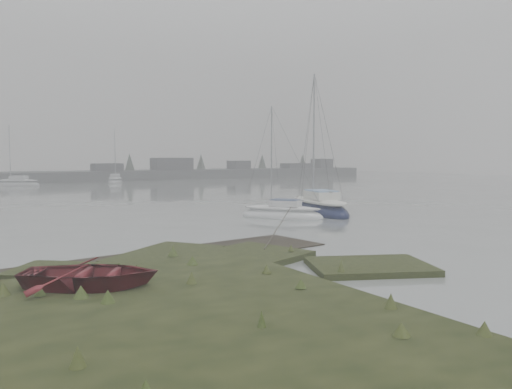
% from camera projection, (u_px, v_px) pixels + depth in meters
% --- Properties ---
extents(ground, '(160.00, 160.00, 0.00)m').
position_uv_depth(ground, '(92.00, 199.00, 40.43)').
color(ground, slate).
rests_on(ground, ground).
extents(far_shoreline, '(60.00, 8.00, 4.15)m').
position_uv_depth(far_shoreline, '(209.00, 173.00, 81.56)').
color(far_shoreline, '#4C4F51').
rests_on(far_shoreline, ground).
extents(sailboat_main, '(3.59, 6.76, 9.10)m').
position_uv_depth(sailboat_main, '(319.00, 209.00, 29.97)').
color(sailboat_main, '#0D1334').
rests_on(sailboat_main, ground).
extents(sailboat_white, '(4.10, 4.73, 6.70)m').
position_uv_depth(sailboat_white, '(282.00, 214.00, 27.78)').
color(sailboat_white, silver).
rests_on(sailboat_white, ground).
extents(sailboat_far_b, '(3.54, 5.70, 7.64)m').
position_uv_depth(sailboat_far_b, '(115.00, 181.00, 65.17)').
color(sailboat_far_b, silver).
rests_on(sailboat_far_b, ground).
extents(sailboat_far_c, '(5.52, 4.54, 7.69)m').
position_uv_depth(sailboat_far_c, '(17.00, 184.00, 58.73)').
color(sailboat_far_c, '#A3A6AC').
rests_on(sailboat_far_c, ground).
extents(dinghy, '(3.99, 3.68, 0.67)m').
position_uv_depth(dinghy, '(91.00, 274.00, 12.04)').
color(dinghy, maroon).
rests_on(dinghy, marsh_bank).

